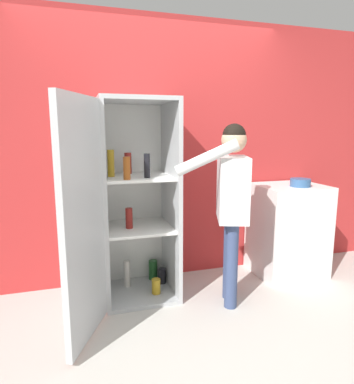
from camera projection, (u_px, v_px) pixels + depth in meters
ground_plane at (184, 325)px, 2.66m from camera, size 12.00×12.00×0.00m
wall_back at (154, 152)px, 3.35m from camera, size 7.00×0.06×2.55m
refrigerator at (127, 205)px, 2.91m from camera, size 0.96×1.21×1.75m
person at (231, 193)px, 2.84m from camera, size 0.72×0.53×1.54m
counter at (288, 230)px, 3.56m from camera, size 0.68×0.58×0.94m
bowl at (300, 183)px, 3.37m from camera, size 0.20×0.20×0.08m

